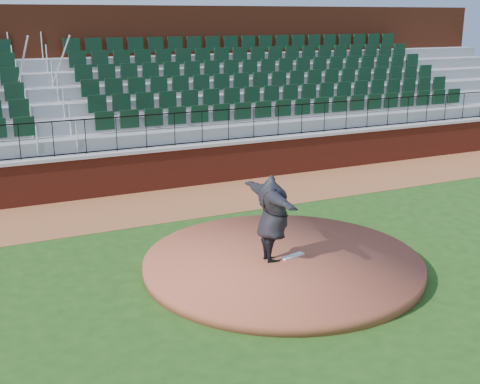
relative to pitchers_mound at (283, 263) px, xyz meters
name	(u,v)px	position (x,y,z in m)	size (l,w,h in m)	color
ground	(271,269)	(-0.22, 0.09, -0.12)	(90.00, 90.00, 0.00)	#1D4413
warning_track	(181,202)	(-0.22, 5.49, -0.12)	(34.00, 3.20, 0.01)	brown
field_wall	(162,170)	(-0.22, 7.09, 0.47)	(34.00, 0.35, 1.20)	maroon
wall_cap	(161,149)	(-0.22, 7.09, 1.12)	(34.00, 0.45, 0.10)	#B7B7B7
wall_railing	(161,131)	(-0.22, 7.09, 1.67)	(34.00, 0.05, 1.00)	black
seating_stands	(134,103)	(-0.22, 9.82, 2.18)	(34.00, 5.10, 4.60)	gray
concourse_wall	(112,82)	(-0.22, 12.62, 2.62)	(34.00, 0.50, 5.50)	maroon
pitchers_mound	(283,263)	(0.00, 0.00, 0.00)	(5.81, 5.81, 0.25)	brown
pitching_rubber	(293,256)	(0.21, -0.05, 0.14)	(0.56, 0.14, 0.04)	white
pitcher	(272,218)	(-0.27, -0.03, 1.04)	(2.25, 0.61, 1.83)	black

